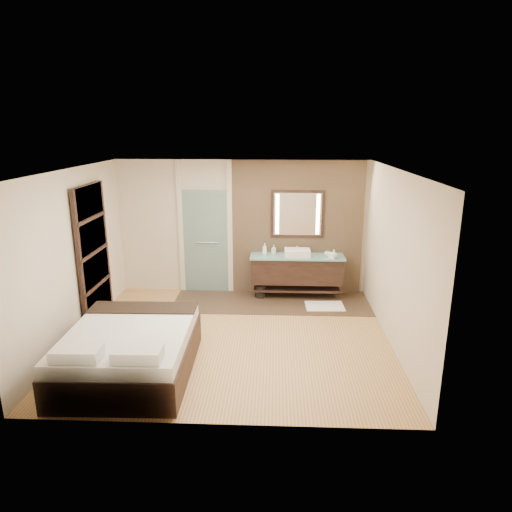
{
  "coord_description": "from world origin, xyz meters",
  "views": [
    {
      "loc": [
        0.67,
        -6.76,
        3.3
      ],
      "look_at": [
        0.35,
        0.6,
        1.22
      ],
      "focal_mm": 32.0,
      "sensor_mm": 36.0,
      "label": 1
    }
  ],
  "objects_px": {
    "mirror_unit": "(298,214)",
    "waste_bin": "(260,291)",
    "vanity": "(297,269)",
    "bed": "(130,351)"
  },
  "relations": [
    {
      "from": "vanity",
      "to": "mirror_unit",
      "type": "xyz_separation_m",
      "value": [
        0.0,
        0.24,
        1.07
      ]
    },
    {
      "from": "vanity",
      "to": "mirror_unit",
      "type": "relative_size",
      "value": 1.75
    },
    {
      "from": "waste_bin",
      "to": "bed",
      "type": "bearing_deg",
      "value": -119.4
    },
    {
      "from": "bed",
      "to": "waste_bin",
      "type": "distance_m",
      "value": 3.46
    },
    {
      "from": "mirror_unit",
      "to": "bed",
      "type": "distance_m",
      "value": 4.31
    },
    {
      "from": "bed",
      "to": "vanity",
      "type": "bearing_deg",
      "value": 50.74
    },
    {
      "from": "vanity",
      "to": "mirror_unit",
      "type": "height_order",
      "value": "mirror_unit"
    },
    {
      "from": "mirror_unit",
      "to": "waste_bin",
      "type": "height_order",
      "value": "mirror_unit"
    },
    {
      "from": "mirror_unit",
      "to": "waste_bin",
      "type": "relative_size",
      "value": 3.92
    },
    {
      "from": "vanity",
      "to": "waste_bin",
      "type": "relative_size",
      "value": 6.85
    }
  ]
}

